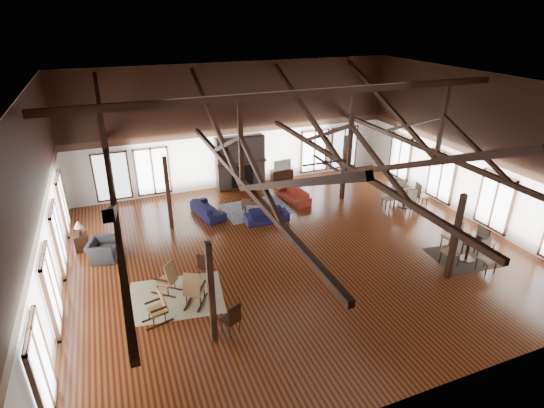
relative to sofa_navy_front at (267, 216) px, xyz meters
name	(u,v)px	position (x,y,z in m)	size (l,w,h in m)	color
floor	(295,250)	(0.17, -2.57, -0.27)	(16.00, 16.00, 0.00)	brown
ceiling	(300,86)	(0.17, -2.57, 5.73)	(16.00, 14.00, 0.02)	black
wall_back	(237,127)	(0.17, 4.43, 2.73)	(16.00, 0.02, 6.00)	silver
wall_front	(440,288)	(0.17, -9.57, 2.73)	(16.00, 0.02, 6.00)	silver
wall_left	(39,212)	(-7.83, -2.57, 2.73)	(0.02, 14.00, 6.00)	silver
wall_right	(476,149)	(8.17, -2.57, 2.73)	(0.02, 14.00, 6.00)	silver
roof_truss	(298,146)	(0.17, -2.57, 3.76)	(15.60, 14.07, 3.14)	black
post_grid	(296,213)	(0.17, -2.57, 1.26)	(8.16, 7.16, 3.05)	black
fireplace	(240,162)	(0.17, 4.10, 1.02)	(2.50, 0.69, 2.60)	#66554E
ceiling_fan	(325,162)	(0.67, -3.57, 3.46)	(1.60, 1.60, 0.75)	black
sofa_navy_front	(267,216)	(0.00, 0.00, 0.00)	(1.84, 0.72, 0.54)	#191842
sofa_navy_left	(208,209)	(-2.18, 1.48, 0.03)	(0.79, 2.03, 0.59)	#161438
sofa_orange	(294,195)	(1.94, 1.54, 0.01)	(0.74, 1.90, 0.55)	maroon
coffee_table	(254,203)	(-0.13, 1.23, 0.11)	(1.25, 0.94, 0.43)	brown
vase	(252,199)	(-0.20, 1.29, 0.25)	(0.16, 0.16, 0.17)	#B2B2B2
armchair	(103,250)	(-6.49, -0.57, 0.09)	(0.95, 1.09, 0.71)	#252527
side_table_lamp	(81,239)	(-7.22, 0.36, 0.19)	(0.47, 0.47, 1.21)	black
rocking_chair_a	(168,279)	(-4.63, -3.50, 0.26)	(0.96, 0.90, 1.11)	#9C653B
rocking_chair_b	(193,290)	(-4.02, -4.40, 0.29)	(0.88, 1.04, 1.18)	#9C653B
rocking_chair_c	(159,306)	(-5.08, -4.72, 0.22)	(0.89, 0.60, 1.05)	#9C653B
side_chair_a	(204,264)	(-3.39, -3.13, 0.28)	(0.56, 0.56, 0.94)	black
side_chair_b	(232,317)	(-3.30, -6.06, 0.32)	(0.56, 0.56, 1.02)	black
cafe_table_near	(469,246)	(5.60, -5.42, 0.30)	(2.19, 2.19, 1.14)	black
cafe_table_far	(405,196)	(6.34, -0.92, 0.27)	(2.12, 2.12, 1.08)	black
cup_near	(470,238)	(5.63, -5.39, 0.60)	(0.12, 0.12, 0.09)	#B2B2B2
cup_far	(405,189)	(6.31, -0.85, 0.56)	(0.14, 0.14, 0.11)	#B2B2B2
tv_console	(282,175)	(2.45, 4.18, 0.02)	(1.14, 0.43, 0.57)	black
television	(281,165)	(2.41, 4.18, 0.58)	(0.98, 0.13, 0.56)	#B2B2B2
rug_tan	(176,297)	(-4.48, -3.81, -0.26)	(2.86, 2.25, 0.01)	tan
rug_navy	(256,209)	(0.00, 1.33, -0.26)	(2.89, 2.17, 0.01)	#1C1F4F
rug_dark	(461,257)	(5.53, -5.27, -0.26)	(2.01, 1.83, 0.01)	black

